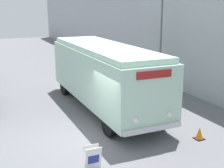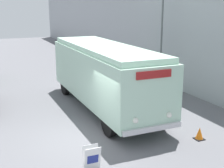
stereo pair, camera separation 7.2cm
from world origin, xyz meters
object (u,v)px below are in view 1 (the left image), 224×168
streetlamp (162,18)px  traffic_cone (199,133)px  sign_board (93,159)px  vintage_bus (104,73)px

streetlamp → traffic_cone: (-2.73, -7.25, -4.11)m
sign_board → traffic_cone: (4.68, 0.55, -0.17)m
vintage_bus → sign_board: size_ratio=11.30×
vintage_bus → streetlamp: size_ratio=1.41×
sign_board → traffic_cone: size_ratio=1.71×
traffic_cone → vintage_bus: bearing=111.5°
sign_board → traffic_cone: bearing=6.7°
streetlamp → sign_board: bearing=-133.5°
streetlamp → traffic_cone: bearing=-110.6°
sign_board → traffic_cone: 4.71m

